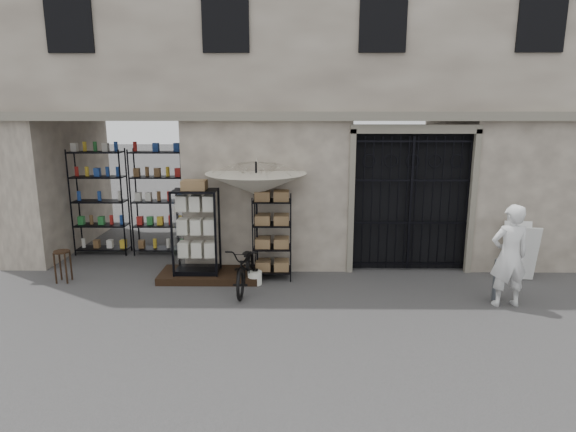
{
  "coord_description": "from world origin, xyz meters",
  "views": [
    {
      "loc": [
        -0.7,
        -7.75,
        3.39
      ],
      "look_at": [
        -0.8,
        1.4,
        1.35
      ],
      "focal_mm": 30.0,
      "sensor_mm": 36.0,
      "label": 1
    }
  ],
  "objects_px": {
    "wire_rack": "(272,238)",
    "steel_bollard": "(497,280)",
    "white_bucket": "(255,278)",
    "easel_sign": "(520,251)",
    "wooden_stool": "(63,266)",
    "display_cabinet": "(196,236)",
    "bicycle": "(246,289)",
    "market_umbrella": "(256,178)",
    "shopkeeper": "(504,305)"
  },
  "relations": [
    {
      "from": "white_bucket",
      "to": "wooden_stool",
      "type": "distance_m",
      "value": 3.85
    },
    {
      "from": "market_umbrella",
      "to": "shopkeeper",
      "type": "xyz_separation_m",
      "value": [
        4.47,
        -1.43,
        -2.06
      ]
    },
    {
      "from": "market_umbrella",
      "to": "wire_rack",
      "type": "bearing_deg",
      "value": -5.36
    },
    {
      "from": "white_bucket",
      "to": "easel_sign",
      "type": "relative_size",
      "value": 0.24
    },
    {
      "from": "shopkeeper",
      "to": "easel_sign",
      "type": "xyz_separation_m",
      "value": [
        0.85,
        1.36,
        0.58
      ]
    },
    {
      "from": "steel_bollard",
      "to": "easel_sign",
      "type": "height_order",
      "value": "easel_sign"
    },
    {
      "from": "shopkeeper",
      "to": "easel_sign",
      "type": "distance_m",
      "value": 1.71
    },
    {
      "from": "display_cabinet",
      "to": "steel_bollard",
      "type": "distance_m",
      "value": 5.73
    },
    {
      "from": "white_bucket",
      "to": "bicycle",
      "type": "xyz_separation_m",
      "value": [
        -0.14,
        -0.26,
        -0.13
      ]
    },
    {
      "from": "bicycle",
      "to": "display_cabinet",
      "type": "bearing_deg",
      "value": 156.91
    },
    {
      "from": "bicycle",
      "to": "market_umbrella",
      "type": "bearing_deg",
      "value": 80.43
    },
    {
      "from": "wire_rack",
      "to": "white_bucket",
      "type": "bearing_deg",
      "value": -112.16
    },
    {
      "from": "wire_rack",
      "to": "wooden_stool",
      "type": "relative_size",
      "value": 2.66
    },
    {
      "from": "shopkeeper",
      "to": "easel_sign",
      "type": "height_order",
      "value": "easel_sign"
    },
    {
      "from": "wire_rack",
      "to": "wooden_stool",
      "type": "xyz_separation_m",
      "value": [
        -4.17,
        -0.31,
        -0.5
      ]
    },
    {
      "from": "market_umbrella",
      "to": "display_cabinet",
      "type": "bearing_deg",
      "value": -171.72
    },
    {
      "from": "white_bucket",
      "to": "easel_sign",
      "type": "xyz_separation_m",
      "value": [
        5.34,
        0.37,
        0.45
      ]
    },
    {
      "from": "display_cabinet",
      "to": "wooden_stool",
      "type": "height_order",
      "value": "display_cabinet"
    },
    {
      "from": "bicycle",
      "to": "wooden_stool",
      "type": "relative_size",
      "value": 2.64
    },
    {
      "from": "display_cabinet",
      "to": "shopkeeper",
      "type": "height_order",
      "value": "display_cabinet"
    },
    {
      "from": "display_cabinet",
      "to": "steel_bollard",
      "type": "xyz_separation_m",
      "value": [
        5.62,
        -1.01,
        -0.53
      ]
    },
    {
      "from": "market_umbrella",
      "to": "shopkeeper",
      "type": "bearing_deg",
      "value": -17.7
    },
    {
      "from": "white_bucket",
      "to": "steel_bollard",
      "type": "xyz_separation_m",
      "value": [
        4.44,
        -0.75,
        0.25
      ]
    },
    {
      "from": "display_cabinet",
      "to": "market_umbrella",
      "type": "relative_size",
      "value": 0.64
    },
    {
      "from": "easel_sign",
      "to": "wooden_stool",
      "type": "bearing_deg",
      "value": -171.26
    },
    {
      "from": "market_umbrella",
      "to": "steel_bollard",
      "type": "height_order",
      "value": "market_umbrella"
    },
    {
      "from": "white_bucket",
      "to": "display_cabinet",
      "type": "bearing_deg",
      "value": 167.51
    },
    {
      "from": "steel_bollard",
      "to": "wire_rack",
      "type": "bearing_deg",
      "value": 164.28
    },
    {
      "from": "wire_rack",
      "to": "wooden_stool",
      "type": "distance_m",
      "value": 4.21
    },
    {
      "from": "market_umbrella",
      "to": "white_bucket",
      "type": "bearing_deg",
      "value": -92.58
    },
    {
      "from": "bicycle",
      "to": "easel_sign",
      "type": "xyz_separation_m",
      "value": [
        5.49,
        0.63,
        0.58
      ]
    },
    {
      "from": "wooden_stool",
      "to": "easel_sign",
      "type": "bearing_deg",
      "value": 1.7
    },
    {
      "from": "wooden_stool",
      "to": "easel_sign",
      "type": "height_order",
      "value": "easel_sign"
    },
    {
      "from": "steel_bollard",
      "to": "wooden_stool",
      "type": "bearing_deg",
      "value": 174.18
    },
    {
      "from": "wooden_stool",
      "to": "bicycle",
      "type": "bearing_deg",
      "value": -5.5
    },
    {
      "from": "white_bucket",
      "to": "easel_sign",
      "type": "height_order",
      "value": "easel_sign"
    },
    {
      "from": "display_cabinet",
      "to": "steel_bollard",
      "type": "bearing_deg",
      "value": 10.96
    },
    {
      "from": "wire_rack",
      "to": "white_bucket",
      "type": "xyz_separation_m",
      "value": [
        -0.33,
        -0.41,
        -0.7
      ]
    },
    {
      "from": "wire_rack",
      "to": "steel_bollard",
      "type": "distance_m",
      "value": 4.29
    },
    {
      "from": "display_cabinet",
      "to": "wire_rack",
      "type": "bearing_deg",
      "value": 26.65
    },
    {
      "from": "white_bucket",
      "to": "steel_bollard",
      "type": "relative_size",
      "value": 0.36
    },
    {
      "from": "steel_bollard",
      "to": "shopkeeper",
      "type": "distance_m",
      "value": 0.46
    },
    {
      "from": "wire_rack",
      "to": "shopkeeper",
      "type": "bearing_deg",
      "value": -1.64
    },
    {
      "from": "easel_sign",
      "to": "display_cabinet",
      "type": "bearing_deg",
      "value": -172.03
    },
    {
      "from": "white_bucket",
      "to": "shopkeeper",
      "type": "xyz_separation_m",
      "value": [
        4.49,
        -0.99,
        -0.13
      ]
    },
    {
      "from": "white_bucket",
      "to": "shopkeeper",
      "type": "height_order",
      "value": "white_bucket"
    },
    {
      "from": "white_bucket",
      "to": "wooden_stool",
      "type": "xyz_separation_m",
      "value": [
        -3.84,
        0.09,
        0.21
      ]
    },
    {
      "from": "bicycle",
      "to": "easel_sign",
      "type": "relative_size",
      "value": 1.51
    },
    {
      "from": "wire_rack",
      "to": "wooden_stool",
      "type": "bearing_deg",
      "value": -158.78
    },
    {
      "from": "market_umbrella",
      "to": "wooden_stool",
      "type": "bearing_deg",
      "value": -174.94
    }
  ]
}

